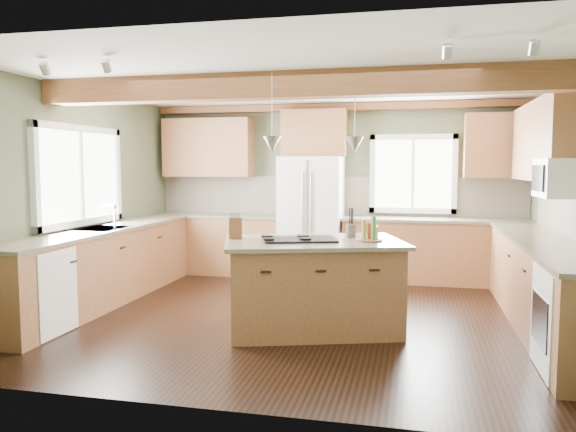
# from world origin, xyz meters

# --- Properties ---
(floor) EXTENTS (5.60, 5.60, 0.00)m
(floor) POSITION_xyz_m (0.00, 0.00, 0.00)
(floor) COLOR black
(floor) RESTS_ON ground
(ceiling) EXTENTS (5.60, 5.60, 0.00)m
(ceiling) POSITION_xyz_m (0.00, 0.00, 2.60)
(ceiling) COLOR silver
(ceiling) RESTS_ON wall_back
(wall_back) EXTENTS (5.60, 0.00, 5.60)m
(wall_back) POSITION_xyz_m (0.00, 2.50, 1.30)
(wall_back) COLOR #4B543C
(wall_back) RESTS_ON ground
(wall_left) EXTENTS (0.00, 5.00, 5.00)m
(wall_left) POSITION_xyz_m (-2.80, 0.00, 1.30)
(wall_left) COLOR #4B543C
(wall_left) RESTS_ON ground
(ceiling_beam) EXTENTS (5.55, 0.26, 0.26)m
(ceiling_beam) POSITION_xyz_m (0.00, -0.47, 2.47)
(ceiling_beam) COLOR #562A18
(ceiling_beam) RESTS_ON ceiling
(soffit_trim) EXTENTS (5.55, 0.20, 0.10)m
(soffit_trim) POSITION_xyz_m (0.00, 2.40, 2.54)
(soffit_trim) COLOR #562A18
(soffit_trim) RESTS_ON ceiling
(backsplash_back) EXTENTS (5.58, 0.03, 0.58)m
(backsplash_back) POSITION_xyz_m (0.00, 2.48, 1.21)
(backsplash_back) COLOR brown
(backsplash_back) RESTS_ON wall_back
(base_cab_back_left) EXTENTS (2.02, 0.60, 0.88)m
(base_cab_back_left) POSITION_xyz_m (-1.79, 2.20, 0.44)
(base_cab_back_left) COLOR brown
(base_cab_back_left) RESTS_ON floor
(counter_back_left) EXTENTS (2.06, 0.64, 0.04)m
(counter_back_left) POSITION_xyz_m (-1.79, 2.20, 0.90)
(counter_back_left) COLOR brown
(counter_back_left) RESTS_ON base_cab_back_left
(base_cab_back_right) EXTENTS (2.62, 0.60, 0.88)m
(base_cab_back_right) POSITION_xyz_m (1.49, 2.20, 0.44)
(base_cab_back_right) COLOR brown
(base_cab_back_right) RESTS_ON floor
(counter_back_right) EXTENTS (2.66, 0.64, 0.04)m
(counter_back_right) POSITION_xyz_m (1.49, 2.20, 0.90)
(counter_back_right) COLOR brown
(counter_back_right) RESTS_ON base_cab_back_right
(base_cab_left) EXTENTS (0.60, 3.70, 0.88)m
(base_cab_left) POSITION_xyz_m (-2.50, 0.05, 0.44)
(base_cab_left) COLOR brown
(base_cab_left) RESTS_ON floor
(counter_left) EXTENTS (0.64, 3.74, 0.04)m
(counter_left) POSITION_xyz_m (-2.50, 0.05, 0.90)
(counter_left) COLOR brown
(counter_left) RESTS_ON base_cab_left
(base_cab_right) EXTENTS (0.60, 3.70, 0.88)m
(base_cab_right) POSITION_xyz_m (2.50, 0.05, 0.44)
(base_cab_right) COLOR brown
(base_cab_right) RESTS_ON floor
(counter_right) EXTENTS (0.64, 3.74, 0.04)m
(counter_right) POSITION_xyz_m (2.50, 0.05, 0.90)
(counter_right) COLOR brown
(counter_right) RESTS_ON base_cab_right
(upper_cab_back_left) EXTENTS (1.40, 0.35, 0.90)m
(upper_cab_back_left) POSITION_xyz_m (-1.99, 2.33, 1.95)
(upper_cab_back_left) COLOR brown
(upper_cab_back_left) RESTS_ON wall_back
(upper_cab_over_fridge) EXTENTS (0.96, 0.35, 0.70)m
(upper_cab_over_fridge) POSITION_xyz_m (-0.30, 2.33, 2.15)
(upper_cab_over_fridge) COLOR brown
(upper_cab_over_fridge) RESTS_ON wall_back
(upper_cab_right) EXTENTS (0.35, 2.20, 0.90)m
(upper_cab_right) POSITION_xyz_m (2.62, 0.90, 1.95)
(upper_cab_right) COLOR brown
(upper_cab_right) RESTS_ON wall_right
(upper_cab_back_corner) EXTENTS (0.90, 0.35, 0.90)m
(upper_cab_back_corner) POSITION_xyz_m (2.30, 2.33, 1.95)
(upper_cab_back_corner) COLOR brown
(upper_cab_back_corner) RESTS_ON wall_back
(window_left) EXTENTS (0.04, 1.60, 1.05)m
(window_left) POSITION_xyz_m (-2.78, 0.05, 1.55)
(window_left) COLOR white
(window_left) RESTS_ON wall_left
(window_back) EXTENTS (1.10, 0.04, 1.00)m
(window_back) POSITION_xyz_m (1.15, 2.48, 1.55)
(window_back) COLOR white
(window_back) RESTS_ON wall_back
(sink) EXTENTS (0.50, 0.65, 0.03)m
(sink) POSITION_xyz_m (-2.50, 0.05, 0.91)
(sink) COLOR #262628
(sink) RESTS_ON counter_left
(faucet) EXTENTS (0.02, 0.02, 0.28)m
(faucet) POSITION_xyz_m (-2.32, 0.05, 1.05)
(faucet) COLOR #B2B2B7
(faucet) RESTS_ON sink
(dishwasher) EXTENTS (0.60, 0.60, 0.84)m
(dishwasher) POSITION_xyz_m (-2.49, -1.25, 0.43)
(dishwasher) COLOR white
(dishwasher) RESTS_ON floor
(microwave) EXTENTS (0.40, 0.70, 0.38)m
(microwave) POSITION_xyz_m (2.58, -0.05, 1.55)
(microwave) COLOR white
(microwave) RESTS_ON wall_right
(pendant_left) EXTENTS (0.18, 0.18, 0.16)m
(pendant_left) POSITION_xyz_m (-0.20, -0.59, 1.88)
(pendant_left) COLOR #B2B2B7
(pendant_left) RESTS_ON ceiling
(pendant_right) EXTENTS (0.18, 0.18, 0.16)m
(pendant_right) POSITION_xyz_m (0.58, -0.34, 1.88)
(pendant_right) COLOR #B2B2B7
(pendant_right) RESTS_ON ceiling
(refrigerator) EXTENTS (0.90, 0.74, 1.80)m
(refrigerator) POSITION_xyz_m (-0.30, 2.12, 0.90)
(refrigerator) COLOR white
(refrigerator) RESTS_ON floor
(island) EXTENTS (1.89, 1.47, 0.88)m
(island) POSITION_xyz_m (0.19, -0.47, 0.44)
(island) COLOR brown
(island) RESTS_ON floor
(island_top) EXTENTS (2.03, 1.61, 0.04)m
(island_top) POSITION_xyz_m (0.19, -0.47, 0.90)
(island_top) COLOR brown
(island_top) RESTS_ON island
(cooktop) EXTENTS (0.83, 0.68, 0.02)m
(cooktop) POSITION_xyz_m (0.06, -0.51, 0.93)
(cooktop) COLOR black
(cooktop) RESTS_ON island_top
(knife_block) EXTENTS (0.16, 0.14, 0.22)m
(knife_block) POSITION_xyz_m (-0.62, -0.53, 1.03)
(knife_block) COLOR brown
(knife_block) RESTS_ON island_top
(utensil_crock) EXTENTS (0.11, 0.11, 0.14)m
(utensil_crock) POSITION_xyz_m (0.54, -0.18, 0.99)
(utensil_crock) COLOR #39302E
(utensil_crock) RESTS_ON island_top
(bottle_tray) EXTENTS (0.33, 0.33, 0.24)m
(bottle_tray) POSITION_xyz_m (0.75, -0.41, 1.04)
(bottle_tray) COLOR brown
(bottle_tray) RESTS_ON island_top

